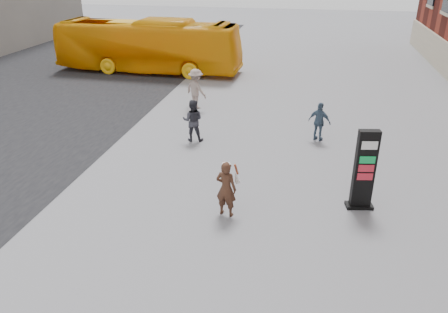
% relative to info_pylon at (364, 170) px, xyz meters
% --- Properties ---
extents(ground, '(100.00, 100.00, 0.00)m').
position_rel_info_pylon_xyz_m(ground, '(-3.54, -1.69, -1.14)').
color(ground, '#9E9EA3').
extents(info_pylon, '(0.78, 0.49, 2.29)m').
position_rel_info_pylon_xyz_m(info_pylon, '(0.00, 0.00, 0.00)').
color(info_pylon, black).
rests_on(info_pylon, ground).
extents(woman, '(0.68, 0.64, 1.57)m').
position_rel_info_pylon_xyz_m(woman, '(-3.55, -1.09, -0.34)').
color(woman, '#332013').
rests_on(woman, ground).
extents(bus, '(10.93, 2.83, 3.03)m').
position_rel_info_pylon_xyz_m(bus, '(-11.09, 13.49, 0.37)').
color(bus, '#F0A30B').
rests_on(bus, road).
extents(pedestrian_a, '(0.83, 0.68, 1.58)m').
position_rel_info_pylon_xyz_m(pedestrian_a, '(-5.77, 3.73, -0.35)').
color(pedestrian_a, '#303038').
rests_on(pedestrian_a, ground).
extents(pedestrian_b, '(1.33, 1.19, 1.79)m').
position_rel_info_pylon_xyz_m(pedestrian_b, '(-6.62, 7.43, -0.25)').
color(pedestrian_b, gray).
rests_on(pedestrian_b, ground).
extents(pedestrian_c, '(0.93, 0.66, 1.47)m').
position_rel_info_pylon_xyz_m(pedestrian_c, '(-1.16, 4.67, -0.41)').
color(pedestrian_c, '#41566B').
rests_on(pedestrian_c, ground).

